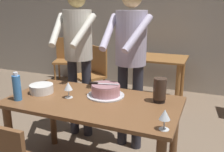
{
  "coord_description": "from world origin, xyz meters",
  "views": [
    {
      "loc": [
        0.92,
        -1.8,
        1.54
      ],
      "look_at": [
        0.06,
        0.29,
        0.9
      ],
      "focal_mm": 39.84,
      "sensor_mm": 36.0,
      "label": 1
    }
  ],
  "objects": [
    {
      "name": "back_wall",
      "position": [
        0.0,
        2.84,
        1.35
      ],
      "size": [
        10.0,
        0.12,
        2.7
      ],
      "primitive_type": "cube",
      "color": "#BCB7AD",
      "rests_on": "ground_plane"
    },
    {
      "name": "wine_glass_near",
      "position": [
        0.68,
        -0.3,
        0.85
      ],
      "size": [
        0.08,
        0.08,
        0.14
      ],
      "color": "silver",
      "rests_on": "main_dining_table"
    },
    {
      "name": "background_chair_1",
      "position": [
        -1.92,
        2.56,
        0.49
      ],
      "size": [
        0.57,
        0.57,
        0.9
      ],
      "color": "#9E6633",
      "rests_on": "ground_plane"
    },
    {
      "name": "wine_glass_far",
      "position": [
        -0.23,
        -0.02,
        0.85
      ],
      "size": [
        0.08,
        0.08,
        0.14
      ],
      "color": "silver",
      "rests_on": "main_dining_table"
    },
    {
      "name": "background_table",
      "position": [
        0.06,
        2.14,
        0.58
      ],
      "size": [
        1.0,
        0.7,
        0.74
      ],
      "color": "#9E6633",
      "rests_on": "ground_plane"
    },
    {
      "name": "plate_stack",
      "position": [
        -0.53,
        -0.01,
        0.79
      ],
      "size": [
        0.22,
        0.22,
        0.08
      ],
      "color": "white",
      "rests_on": "main_dining_table"
    },
    {
      "name": "hurricane_lamp",
      "position": [
        0.54,
        0.18,
        0.86
      ],
      "size": [
        0.11,
        0.11,
        0.21
      ],
      "color": "black",
      "rests_on": "main_dining_table"
    },
    {
      "name": "cake_knife",
      "position": [
        -0.01,
        0.12,
        0.87
      ],
      "size": [
        0.27,
        0.08,
        0.02
      ],
      "color": "silver",
      "rests_on": "cake_on_platter"
    },
    {
      "name": "main_dining_table",
      "position": [
        0.0,
        0.0,
        0.63
      ],
      "size": [
        1.5,
        0.79,
        0.75
      ],
      "color": "brown",
      "rests_on": "ground_plane"
    },
    {
      "name": "background_chair_2",
      "position": [
        -0.87,
        1.72,
        0.49
      ],
      "size": [
        0.6,
        0.6,
        0.9
      ],
      "color": "#9E6633",
      "rests_on": "ground_plane"
    },
    {
      "name": "person_standing_beside",
      "position": [
        -0.5,
        0.64,
        1.08
      ],
      "size": [
        0.47,
        0.56,
        1.72
      ],
      "color": "#2D2D38",
      "rests_on": "ground_plane"
    },
    {
      "name": "person_cutting_cake",
      "position": [
        0.14,
        0.61,
        1.08
      ],
      "size": [
        0.46,
        0.57,
        1.72
      ],
      "color": "#2D2D38",
      "rests_on": "ground_plane"
    },
    {
      "name": "cake_on_platter",
      "position": [
        0.06,
        0.14,
        0.8
      ],
      "size": [
        0.34,
        0.34,
        0.11
      ],
      "color": "silver",
      "rests_on": "main_dining_table"
    },
    {
      "name": "water_bottle",
      "position": [
        -0.6,
        -0.24,
        0.86
      ],
      "size": [
        0.07,
        0.07,
        0.25
      ],
      "color": "#387AC6",
      "rests_on": "main_dining_table"
    }
  ]
}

